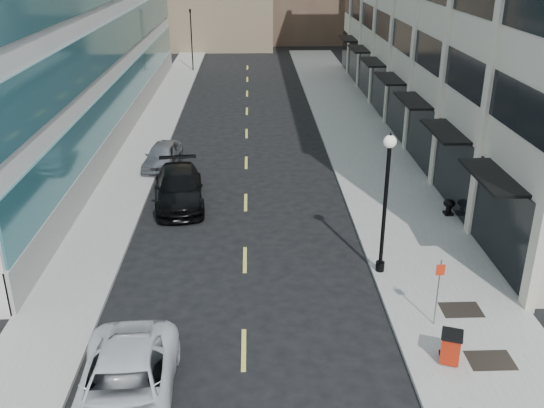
{
  "coord_description": "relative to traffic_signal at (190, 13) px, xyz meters",
  "views": [
    {
      "loc": [
        0.35,
        -13.95,
        11.94
      ],
      "look_at": [
        1.13,
        8.42,
        2.3
      ],
      "focal_mm": 40.0,
      "sensor_mm": 36.0,
      "label": 1
    }
  ],
  "objects": [
    {
      "name": "car_white_van",
      "position": [
        2.3,
        -48.67,
        -4.92
      ],
      "size": [
        2.95,
        5.9,
        1.6
      ],
      "primitive_type": "imported",
      "rotation": [
        0.0,
        0.0,
        0.05
      ],
      "color": "silver",
      "rests_on": "ground"
    },
    {
      "name": "grate_mid",
      "position": [
        13.1,
        -47.0,
        -5.56
      ],
      "size": [
        1.4,
        1.0,
        0.01
      ],
      "primitive_type": "cube",
      "color": "black",
      "rests_on": "sidewalk_right"
    },
    {
      "name": "ground",
      "position": [
        5.5,
        -48.0,
        -5.72
      ],
      "size": [
        160.0,
        160.0,
        0.0
      ],
      "primitive_type": "plane",
      "color": "black",
      "rests_on": "ground"
    },
    {
      "name": "car_black_pickup",
      "position": [
        2.22,
        -34.0,
        -4.89
      ],
      "size": [
        2.98,
        5.94,
        1.65
      ],
      "primitive_type": "imported",
      "rotation": [
        0.0,
        0.0,
        0.12
      ],
      "color": "black",
      "rests_on": "ground"
    },
    {
      "name": "grate_far",
      "position": [
        13.1,
        -44.2,
        -5.56
      ],
      "size": [
        1.4,
        1.0,
        0.01
      ],
      "primitive_type": "cube",
      "color": "black",
      "rests_on": "sidewalk_right"
    },
    {
      "name": "traffic_signal",
      "position": [
        0.0,
        0.0,
        0.0
      ],
      "size": [
        0.66,
        0.66,
        6.98
      ],
      "color": "black",
      "rests_on": "ground"
    },
    {
      "name": "sidewalk_right",
      "position": [
        13.0,
        -28.0,
        -5.64
      ],
      "size": [
        5.0,
        80.0,
        0.15
      ],
      "primitive_type": "cube",
      "color": "gray",
      "rests_on": "ground"
    },
    {
      "name": "lamppost",
      "position": [
        10.8,
        -41.34,
        -2.26
      ],
      "size": [
        0.47,
        0.47,
        5.64
      ],
      "color": "black",
      "rests_on": "sidewalk_right"
    },
    {
      "name": "sidewalk_left",
      "position": [
        -1.0,
        -28.0,
        -5.64
      ],
      "size": [
        3.0,
        80.0,
        0.15
      ],
      "primitive_type": "cube",
      "color": "gray",
      "rests_on": "ground"
    },
    {
      "name": "road_centerline",
      "position": [
        5.5,
        -31.0,
        -5.71
      ],
      "size": [
        0.15,
        68.2,
        0.01
      ],
      "color": "#D8CC4C",
      "rests_on": "ground"
    },
    {
      "name": "car_silver_sedan",
      "position": [
        0.7,
        -28.67,
        -4.99
      ],
      "size": [
        2.23,
        4.43,
        1.45
      ],
      "primitive_type": "imported",
      "rotation": [
        0.0,
        0.0,
        -0.13
      ],
      "color": "gray",
      "rests_on": "ground"
    },
    {
      "name": "urn_planter",
      "position": [
        15.1,
        -36.12,
        -5.1
      ],
      "size": [
        0.55,
        0.55,
        0.77
      ],
      "rotation": [
        0.0,
        0.0,
        0.04
      ],
      "color": "black",
      "rests_on": "sidewalk_right"
    },
    {
      "name": "trash_bin",
      "position": [
        11.8,
        -47.0,
        -5.01
      ],
      "size": [
        0.82,
        0.82,
        1.03
      ],
      "rotation": [
        0.0,
        0.0,
        -0.35
      ],
      "color": "#A41E0A",
      "rests_on": "sidewalk_right"
    },
    {
      "name": "sign_post",
      "position": [
        11.9,
        -45.01,
        -4.0
      ],
      "size": [
        0.28,
        0.06,
        2.44
      ],
      "rotation": [
        0.0,
        0.0,
        0.0
      ],
      "color": "slate",
      "rests_on": "sidewalk_right"
    }
  ]
}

